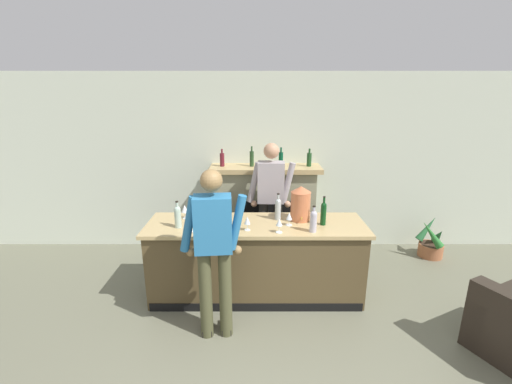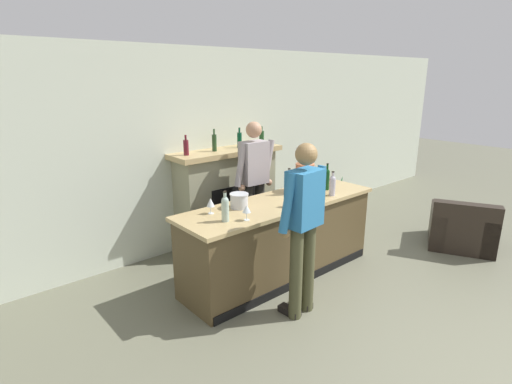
# 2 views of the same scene
# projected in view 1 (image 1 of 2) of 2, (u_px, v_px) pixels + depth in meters

# --- Properties ---
(wall_back_panel) EXTENTS (12.00, 0.07, 2.75)m
(wall_back_panel) POSITION_uv_depth(u_px,v_px,m) (262.00, 163.00, 5.38)
(wall_back_panel) COLOR beige
(wall_back_panel) RESTS_ON ground_plane
(bar_counter) EXTENTS (2.60, 0.77, 0.96)m
(bar_counter) POSITION_uv_depth(u_px,v_px,m) (257.00, 260.00, 4.19)
(bar_counter) COLOR #4D3E25
(bar_counter) RESTS_ON ground_plane
(fireplace_stone) EXTENTS (1.66, 0.52, 1.69)m
(fireplace_stone) POSITION_uv_depth(u_px,v_px,m) (266.00, 209.00, 5.32)
(fireplace_stone) COLOR gray
(fireplace_stone) RESTS_ON ground_plane
(potted_plant_corner) EXTENTS (0.44, 0.49, 0.62)m
(potted_plant_corner) POSITION_uv_depth(u_px,v_px,m) (432.00, 244.00, 5.26)
(potted_plant_corner) COLOR #9A5A39
(potted_plant_corner) RESTS_ON ground_plane
(person_customer) EXTENTS (0.66, 0.33, 1.78)m
(person_customer) POSITION_uv_depth(u_px,v_px,m) (215.00, 248.00, 3.34)
(person_customer) COLOR #43432A
(person_customer) RESTS_ON ground_plane
(person_bartender) EXTENTS (0.66, 0.32, 1.81)m
(person_bartender) POSITION_uv_depth(u_px,v_px,m) (272.00, 201.00, 4.73)
(person_bartender) COLOR #282825
(person_bartender) RESTS_ON ground_plane
(copper_dispenser) EXTENTS (0.24, 0.28, 0.42)m
(copper_dispenser) POSITION_uv_depth(u_px,v_px,m) (302.00, 203.00, 4.11)
(copper_dispenser) COLOR #BE6740
(copper_dispenser) RESTS_ON bar_counter
(ice_bucket_steel) EXTENTS (0.21, 0.21, 0.16)m
(ice_bucket_steel) POSITION_uv_depth(u_px,v_px,m) (214.00, 213.00, 4.16)
(ice_bucket_steel) COLOR silver
(ice_bucket_steel) RESTS_ON bar_counter
(wine_bottle_cabernet_heavy) EXTENTS (0.08, 0.08, 0.30)m
(wine_bottle_cabernet_heavy) POSITION_uv_depth(u_px,v_px,m) (314.00, 220.00, 3.78)
(wine_bottle_cabernet_heavy) COLOR #ADA8B6
(wine_bottle_cabernet_heavy) RESTS_ON bar_counter
(wine_bottle_port_short) EXTENTS (0.07, 0.07, 0.33)m
(wine_bottle_port_short) POSITION_uv_depth(u_px,v_px,m) (279.00, 208.00, 4.14)
(wine_bottle_port_short) COLOR #A1ABAD
(wine_bottle_port_short) RESTS_ON bar_counter
(wine_bottle_rose_blush) EXTENTS (0.08, 0.08, 0.32)m
(wine_bottle_rose_blush) POSITION_uv_depth(u_px,v_px,m) (179.00, 216.00, 3.90)
(wine_bottle_rose_blush) COLOR #A5BDAD
(wine_bottle_rose_blush) RESTS_ON bar_counter
(wine_bottle_riesling_slim) EXTENTS (0.07, 0.07, 0.35)m
(wine_bottle_riesling_slim) POSITION_uv_depth(u_px,v_px,m) (325.00, 213.00, 3.97)
(wine_bottle_riesling_slim) COLOR #0C3814
(wine_bottle_riesling_slim) RESTS_ON bar_counter
(wine_glass_back_row) EXTENTS (0.08, 0.08, 0.16)m
(wine_glass_back_row) POSITION_uv_depth(u_px,v_px,m) (290.00, 217.00, 3.97)
(wine_glass_back_row) COLOR silver
(wine_glass_back_row) RESTS_ON bar_counter
(wine_glass_front_left) EXTENTS (0.07, 0.07, 0.16)m
(wine_glass_front_left) POSITION_uv_depth(u_px,v_px,m) (248.00, 221.00, 3.83)
(wine_glass_front_left) COLOR silver
(wine_glass_front_left) RESTS_ON bar_counter
(wine_glass_by_dispenser) EXTENTS (0.09, 0.09, 0.16)m
(wine_glass_by_dispenser) POSITION_uv_depth(u_px,v_px,m) (193.00, 221.00, 3.80)
(wine_glass_by_dispenser) COLOR silver
(wine_glass_by_dispenser) RESTS_ON bar_counter
(wine_glass_near_bucket) EXTENTS (0.09, 0.09, 0.17)m
(wine_glass_near_bucket) POSITION_uv_depth(u_px,v_px,m) (186.00, 209.00, 4.19)
(wine_glass_near_bucket) COLOR silver
(wine_glass_near_bucket) RESTS_ON bar_counter
(wine_glass_front_right) EXTENTS (0.07, 0.07, 0.16)m
(wine_glass_front_right) POSITION_uv_depth(u_px,v_px,m) (280.00, 223.00, 3.76)
(wine_glass_front_right) COLOR silver
(wine_glass_front_right) RESTS_ON bar_counter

